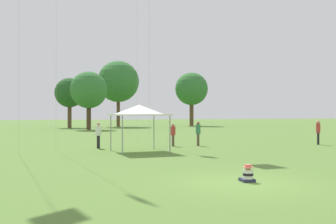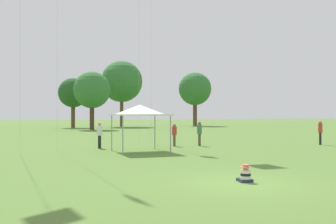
{
  "view_description": "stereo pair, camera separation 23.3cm",
  "coord_description": "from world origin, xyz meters",
  "px_view_note": "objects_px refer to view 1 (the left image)",
  "views": [
    {
      "loc": [
        -6.3,
        -11.13,
        2.2
      ],
      "look_at": [
        0.09,
        7.51,
        2.31
      ],
      "focal_mm": 42.0,
      "sensor_mm": 36.0,
      "label": 1
    },
    {
      "loc": [
        -6.08,
        -11.2,
        2.2
      ],
      "look_at": [
        0.09,
        7.51,
        2.31
      ],
      "focal_mm": 42.0,
      "sensor_mm": 36.0,
      "label": 2
    }
  ],
  "objects_px": {
    "seated_toddler": "(248,174)",
    "person_standing_2": "(198,131)",
    "distant_tree_0": "(70,93)",
    "person_standing_1": "(173,133)",
    "distant_tree_1": "(118,82)",
    "person_standing_3": "(318,130)",
    "distant_tree_3": "(89,90)",
    "person_standing_0": "(98,133)",
    "distant_tree_2": "(192,89)",
    "canopy_tent": "(139,110)"
  },
  "relations": [
    {
      "from": "seated_toddler",
      "to": "person_standing_2",
      "type": "height_order",
      "value": "person_standing_2"
    },
    {
      "from": "person_standing_2",
      "to": "distant_tree_0",
      "type": "distance_m",
      "value": 41.12
    },
    {
      "from": "person_standing_1",
      "to": "person_standing_2",
      "type": "xyz_separation_m",
      "value": [
        1.76,
        -0.24,
        0.09
      ]
    },
    {
      "from": "person_standing_1",
      "to": "distant_tree_0",
      "type": "bearing_deg",
      "value": 61.99
    },
    {
      "from": "distant_tree_1",
      "to": "person_standing_3",
      "type": "bearing_deg",
      "value": -83.36
    },
    {
      "from": "distant_tree_3",
      "to": "person_standing_3",
      "type": "bearing_deg",
      "value": -70.17
    },
    {
      "from": "distant_tree_1",
      "to": "person_standing_1",
      "type": "bearing_deg",
      "value": -96.74
    },
    {
      "from": "person_standing_0",
      "to": "distant_tree_1",
      "type": "distance_m",
      "value": 44.93
    },
    {
      "from": "distant_tree_1",
      "to": "distant_tree_2",
      "type": "bearing_deg",
      "value": 2.02
    },
    {
      "from": "person_standing_1",
      "to": "distant_tree_2",
      "type": "xyz_separation_m",
      "value": [
        19.33,
        43.69,
        6.06
      ]
    },
    {
      "from": "seated_toddler",
      "to": "person_standing_3",
      "type": "bearing_deg",
      "value": 50.69
    },
    {
      "from": "distant_tree_1",
      "to": "distant_tree_3",
      "type": "xyz_separation_m",
      "value": [
        -6.74,
        -11.97,
        -2.35
      ]
    },
    {
      "from": "person_standing_0",
      "to": "distant_tree_2",
      "type": "height_order",
      "value": "distant_tree_2"
    },
    {
      "from": "person_standing_2",
      "to": "distant_tree_1",
      "type": "xyz_separation_m",
      "value": [
        3.34,
        43.43,
        6.97
      ]
    },
    {
      "from": "person_standing_0",
      "to": "canopy_tent",
      "type": "height_order",
      "value": "canopy_tent"
    },
    {
      "from": "seated_toddler",
      "to": "distant_tree_3",
      "type": "distance_m",
      "value": 45.68
    },
    {
      "from": "seated_toddler",
      "to": "distant_tree_0",
      "type": "height_order",
      "value": "distant_tree_0"
    },
    {
      "from": "person_standing_2",
      "to": "distant_tree_0",
      "type": "relative_size",
      "value": 0.21
    },
    {
      "from": "person_standing_3",
      "to": "distant_tree_1",
      "type": "distance_m",
      "value": 46.11
    },
    {
      "from": "person_standing_0",
      "to": "distant_tree_2",
      "type": "xyz_separation_m",
      "value": [
        24.44,
        43.69,
        5.99
      ]
    },
    {
      "from": "distant_tree_0",
      "to": "canopy_tent",
      "type": "bearing_deg",
      "value": -89.55
    },
    {
      "from": "person_standing_1",
      "to": "person_standing_0",
      "type": "bearing_deg",
      "value": 146.97
    },
    {
      "from": "person_standing_2",
      "to": "person_standing_3",
      "type": "distance_m",
      "value": 8.81
    },
    {
      "from": "distant_tree_0",
      "to": "distant_tree_1",
      "type": "distance_m",
      "value": 9.41
    },
    {
      "from": "canopy_tent",
      "to": "distant_tree_0",
      "type": "relative_size",
      "value": 0.39
    },
    {
      "from": "person_standing_2",
      "to": "person_standing_3",
      "type": "bearing_deg",
      "value": -22.63
    },
    {
      "from": "person_standing_0",
      "to": "distant_tree_1",
      "type": "xyz_separation_m",
      "value": [
        10.22,
        43.19,
        6.99
      ]
    },
    {
      "from": "distant_tree_2",
      "to": "distant_tree_1",
      "type": "bearing_deg",
      "value": -177.98
    },
    {
      "from": "person_standing_2",
      "to": "seated_toddler",
      "type": "bearing_deg",
      "value": -117.43
    },
    {
      "from": "person_standing_2",
      "to": "person_standing_3",
      "type": "relative_size",
      "value": 0.96
    },
    {
      "from": "seated_toddler",
      "to": "person_standing_0",
      "type": "height_order",
      "value": "person_standing_0"
    },
    {
      "from": "person_standing_2",
      "to": "distant_tree_3",
      "type": "bearing_deg",
      "value": 85.67
    },
    {
      "from": "seated_toddler",
      "to": "distant_tree_3",
      "type": "height_order",
      "value": "distant_tree_3"
    },
    {
      "from": "person_standing_2",
      "to": "distant_tree_3",
      "type": "distance_m",
      "value": 31.98
    },
    {
      "from": "distant_tree_1",
      "to": "distant_tree_3",
      "type": "distance_m",
      "value": 13.94
    },
    {
      "from": "distant_tree_2",
      "to": "seated_toddler",
      "type": "bearing_deg",
      "value": -110.65
    },
    {
      "from": "person_standing_0",
      "to": "person_standing_1",
      "type": "xyz_separation_m",
      "value": [
        5.12,
        -0.0,
        -0.07
      ]
    },
    {
      "from": "distant_tree_2",
      "to": "person_standing_2",
      "type": "bearing_deg",
      "value": -111.79
    },
    {
      "from": "person_standing_0",
      "to": "distant_tree_1",
      "type": "relative_size",
      "value": 0.14
    },
    {
      "from": "canopy_tent",
      "to": "person_standing_2",
      "type": "bearing_deg",
      "value": 29.57
    },
    {
      "from": "person_standing_3",
      "to": "distant_tree_2",
      "type": "distance_m",
      "value": 47.02
    },
    {
      "from": "canopy_tent",
      "to": "distant_tree_3",
      "type": "distance_m",
      "value": 34.46
    },
    {
      "from": "person_standing_1",
      "to": "canopy_tent",
      "type": "bearing_deg",
      "value": -169.3
    },
    {
      "from": "person_standing_1",
      "to": "person_standing_2",
      "type": "relative_size",
      "value": 0.92
    },
    {
      "from": "person_standing_1",
      "to": "distant_tree_2",
      "type": "bearing_deg",
      "value": 33.11
    },
    {
      "from": "person_standing_3",
      "to": "canopy_tent",
      "type": "bearing_deg",
      "value": -110.32
    },
    {
      "from": "person_standing_1",
      "to": "distant_tree_0",
      "type": "relative_size",
      "value": 0.19
    },
    {
      "from": "canopy_tent",
      "to": "distant_tree_3",
      "type": "height_order",
      "value": "distant_tree_3"
    },
    {
      "from": "distant_tree_3",
      "to": "person_standing_0",
      "type": "bearing_deg",
      "value": -96.37
    },
    {
      "from": "seated_toddler",
      "to": "canopy_tent",
      "type": "relative_size",
      "value": 0.18
    }
  ]
}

